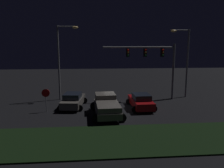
% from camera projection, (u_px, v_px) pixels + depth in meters
% --- Properties ---
extents(ground_plane, '(80.00, 80.00, 0.00)m').
position_uv_depth(ground_plane, '(116.00, 107.00, 22.82)').
color(ground_plane, black).
extents(grass_median, '(26.21, 5.14, 0.10)m').
position_uv_depth(grass_median, '(129.00, 139.00, 14.75)').
color(grass_median, black).
rests_on(grass_median, ground_plane).
extents(pickup_truck, '(3.04, 5.49, 1.80)m').
position_uv_depth(pickup_truck, '(106.00, 104.00, 19.94)').
color(pickup_truck, '#514C47').
rests_on(pickup_truck, ground_plane).
extents(car_sedan, '(2.82, 4.58, 1.51)m').
position_uv_depth(car_sedan, '(73.00, 100.00, 22.60)').
color(car_sedan, '#514C47').
rests_on(car_sedan, ground_plane).
extents(car_sedan_far, '(2.57, 4.45, 1.51)m').
position_uv_depth(car_sedan_far, '(141.00, 101.00, 22.22)').
color(car_sedan_far, maroon).
rests_on(car_sedan_far, ground_plane).
extents(traffic_signal_gantry, '(8.32, 0.56, 6.50)m').
position_uv_depth(traffic_signal_gantry, '(153.00, 58.00, 25.20)').
color(traffic_signal_gantry, slate).
rests_on(traffic_signal_gantry, ground_plane).
extents(street_lamp_left, '(2.43, 0.44, 8.55)m').
position_uv_depth(street_lamp_left, '(62.00, 54.00, 25.17)').
color(street_lamp_left, slate).
rests_on(street_lamp_left, ground_plane).
extents(street_lamp_right, '(2.36, 0.44, 8.24)m').
position_uv_depth(street_lamp_right, '(184.00, 55.00, 26.51)').
color(street_lamp_right, slate).
rests_on(street_lamp_right, ground_plane).
extents(stop_sign, '(0.76, 0.08, 2.23)m').
position_uv_depth(stop_sign, '(46.00, 96.00, 20.83)').
color(stop_sign, slate).
rests_on(stop_sign, ground_plane).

